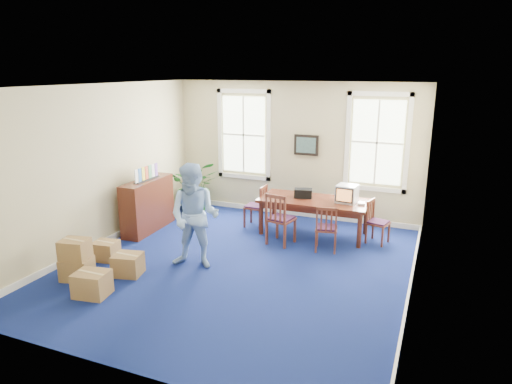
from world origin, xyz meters
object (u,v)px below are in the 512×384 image
at_px(chair_near_left, 281,218).
at_px(credenza, 148,204).
at_px(potted_plant, 196,186).
at_px(cardboard_boxes, 88,258).
at_px(man, 195,217).
at_px(crt_tv, 347,194).
at_px(conference_table, 314,217).

distance_m(chair_near_left, credenza, 3.01).
distance_m(credenza, potted_plant, 1.61).
bearing_deg(cardboard_boxes, credenza, 101.63).
xyz_separation_m(chair_near_left, man, (-1.04, -1.65, 0.41)).
distance_m(crt_tv, cardboard_boxes, 5.15).
bearing_deg(man, crt_tv, 39.92).
relative_size(credenza, potted_plant, 1.14).
height_order(crt_tv, man, man).
height_order(man, cardboard_boxes, man).
height_order(chair_near_left, credenza, credenza).
bearing_deg(man, conference_table, 49.45).
height_order(potted_plant, cardboard_boxes, potted_plant).
bearing_deg(man, cardboard_boxes, -150.74).
bearing_deg(cardboard_boxes, potted_plant, 92.79).
relative_size(crt_tv, credenza, 0.29).
bearing_deg(credenza, chair_near_left, 4.08).
xyz_separation_m(man, cardboard_boxes, (-1.44, -1.12, -0.58)).
height_order(conference_table, potted_plant, potted_plant).
xyz_separation_m(chair_near_left, credenza, (-2.99, -0.33, 0.05)).
bearing_deg(conference_table, chair_near_left, -121.48).
bearing_deg(credenza, cardboard_boxes, -80.67).
relative_size(crt_tv, man, 0.23).
height_order(man, potted_plant, man).
bearing_deg(credenza, potted_plant, 76.75).
distance_m(conference_table, cardboard_boxes, 4.62).
height_order(conference_table, crt_tv, crt_tv).
distance_m(man, cardboard_boxes, 1.91).
bearing_deg(potted_plant, cardboard_boxes, -87.21).
bearing_deg(cardboard_boxes, man, 37.88).
xyz_separation_m(conference_table, cardboard_boxes, (-2.96, -3.55, -0.02)).
xyz_separation_m(conference_table, man, (-1.51, -2.43, 0.56)).
relative_size(potted_plant, cardboard_boxes, 1.02).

